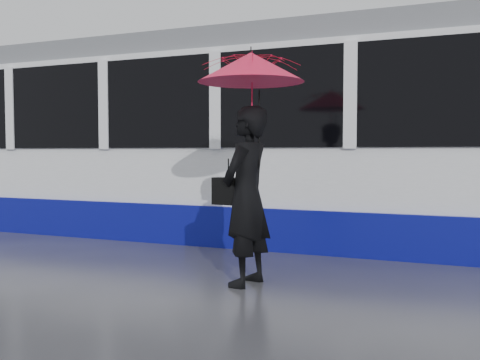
% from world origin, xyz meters
% --- Properties ---
extents(ground, '(90.00, 90.00, 0.00)m').
position_xyz_m(ground, '(0.00, 0.00, 0.00)').
color(ground, '#2F2F35').
rests_on(ground, ground).
extents(rails, '(34.00, 1.51, 0.02)m').
position_xyz_m(rails, '(0.00, 2.50, 0.01)').
color(rails, '#3F3D38').
rests_on(rails, ground).
extents(tram, '(26.00, 2.56, 3.35)m').
position_xyz_m(tram, '(0.49, 2.50, 1.64)').
color(tram, white).
rests_on(tram, ground).
extents(woman, '(0.55, 0.75, 1.92)m').
position_xyz_m(woman, '(1.25, -0.67, 0.96)').
color(woman, black).
rests_on(woman, ground).
extents(umbrella, '(1.27, 1.27, 1.30)m').
position_xyz_m(umbrella, '(1.30, -0.67, 2.11)').
color(umbrella, '#F91552').
rests_on(umbrella, ground).
extents(handbag, '(0.36, 0.19, 0.48)m').
position_xyz_m(handbag, '(1.03, -0.65, 1.01)').
color(handbag, black).
rests_on(handbag, ground).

